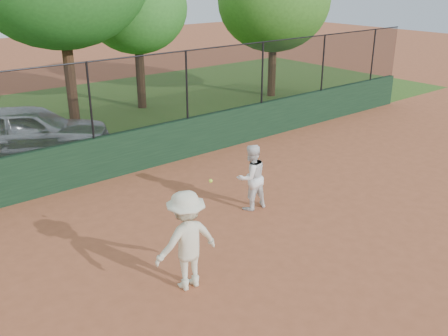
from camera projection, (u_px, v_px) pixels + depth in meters
ground at (265, 270)px, 9.43m from camera, size 80.00×80.00×0.00m
back_wall at (113, 156)px, 13.54m from camera, size 26.00×0.20×1.20m
grass_strip at (37, 127)px, 18.09m from camera, size 36.00×12.00×0.01m
parked_car at (30, 131)px, 15.00m from camera, size 4.97×3.89×1.58m
player_second at (251, 177)px, 11.62m from camera, size 0.82×0.66×1.59m
player_main at (187, 240)px, 8.63m from camera, size 1.24×0.78×2.07m
fence_assembly at (107, 97)px, 12.93m from camera, size 26.00×0.06×2.00m
tree_3 at (136, 8)px, 19.31m from camera, size 4.07×3.70×5.72m
tree_4 at (274, 0)px, 21.22m from camera, size 5.03×4.58×6.32m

